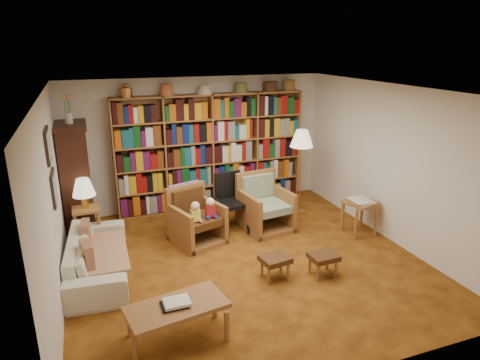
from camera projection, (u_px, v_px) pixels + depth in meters
name	position (u px, v px, depth m)	size (l,w,h in m)	color
floor	(245.00, 261.00, 6.37)	(5.00, 5.00, 0.00)	#945816
ceiling	(246.00, 91.00, 5.60)	(5.00, 5.00, 0.00)	white
wall_back	(199.00, 143.00, 8.22)	(5.00, 5.00, 0.00)	silver
wall_front	(347.00, 264.00, 3.75)	(5.00, 5.00, 0.00)	silver
wall_left	(52.00, 203.00, 5.16)	(5.00, 5.00, 0.00)	silver
wall_right	(392.00, 164.00, 6.81)	(5.00, 5.00, 0.00)	silver
bookshelf	(211.00, 148.00, 8.15)	(3.60, 0.30, 2.42)	#96632E
curio_cabinet	(76.00, 178.00, 7.12)	(0.50, 0.95, 2.40)	#35160E
framed_pictures	(51.00, 167.00, 5.32)	(0.03, 0.52, 0.97)	black
sofa	(98.00, 256.00, 5.93)	(0.76, 1.94, 0.57)	beige
sofa_throw	(102.00, 254.00, 5.94)	(0.69, 1.28, 0.04)	beige
cushion_left	(86.00, 236.00, 6.14)	(0.11, 0.35, 0.35)	maroon
cushion_right	(87.00, 258.00, 5.52)	(0.11, 0.35, 0.35)	maroon
side_table_lamp	(87.00, 217.00, 6.75)	(0.43, 0.43, 0.63)	#96632E
table_lamp	(83.00, 188.00, 6.60)	(0.35, 0.35, 0.48)	gold
armchair_leather	(196.00, 219.00, 6.94)	(0.94, 0.95, 0.92)	#96632E
armchair_sage	(264.00, 207.00, 7.43)	(0.88, 0.90, 0.96)	#96632E
wheelchair	(230.00, 203.00, 7.39)	(0.56, 0.78, 0.97)	black
floor_lamp	(302.00, 142.00, 7.75)	(0.42, 0.42, 1.60)	gold
side_table_papers	(360.00, 207.00, 7.14)	(0.59, 0.59, 0.61)	#96632E
footstool_a	(275.00, 261.00, 5.83)	(0.43, 0.38, 0.33)	#442912
footstool_b	(323.00, 258.00, 5.91)	(0.39, 0.33, 0.32)	#442912
coffee_table	(177.00, 309.00, 4.60)	(1.15, 0.71, 0.47)	#96632E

